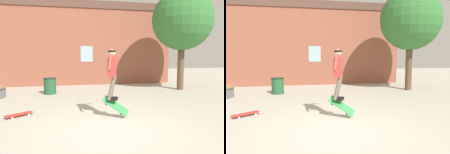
{
  "view_description": "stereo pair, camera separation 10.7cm",
  "coord_description": "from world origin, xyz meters",
  "views": [
    {
      "loc": [
        -1.08,
        -5.14,
        1.82
      ],
      "look_at": [
        0.23,
        0.87,
        1.16
      ],
      "focal_mm": 35.0,
      "sensor_mm": 36.0,
      "label": 1
    },
    {
      "loc": [
        -0.98,
        -5.16,
        1.82
      ],
      "look_at": [
        0.23,
        0.87,
        1.16
      ],
      "focal_mm": 35.0,
      "sensor_mm": 36.0,
      "label": 2
    }
  ],
  "objects": [
    {
      "name": "trash_bin",
      "position": [
        -1.75,
        5.04,
        0.39
      ],
      "size": [
        0.58,
        0.58,
        0.74
      ],
      "color": "#235633",
      "rests_on": "ground_plane"
    },
    {
      "name": "tree_right",
      "position": [
        4.67,
        4.91,
        3.47
      ],
      "size": [
        2.99,
        2.99,
        4.99
      ],
      "color": "brown",
      "rests_on": "ground_plane"
    },
    {
      "name": "skater",
      "position": [
        0.23,
        0.87,
        1.37
      ],
      "size": [
        0.49,
        1.1,
        1.44
      ],
      "rotation": [
        0.0,
        0.0,
        -0.37
      ],
      "color": "#B23833"
    },
    {
      "name": "skateboard_flipping",
      "position": [
        0.32,
        0.79,
        0.35
      ],
      "size": [
        0.76,
        0.38,
        0.58
      ],
      "rotation": [
        0.0,
        0.0,
        -0.37
      ],
      "color": "#237F38"
    },
    {
      "name": "skateboard_resting",
      "position": [
        -2.41,
        1.48,
        0.07
      ],
      "size": [
        0.77,
        0.63,
        0.08
      ],
      "rotation": [
        0.0,
        0.0,
        0.62
      ],
      "color": "red",
      "rests_on": "ground_plane"
    },
    {
      "name": "building_backdrop",
      "position": [
        -0.03,
        7.79,
        2.53
      ],
      "size": [
        11.22,
        0.52,
        6.08
      ],
      "color": "#93513D",
      "rests_on": "ground_plane"
    },
    {
      "name": "ground_plane",
      "position": [
        0.0,
        0.0,
        0.0
      ],
      "size": [
        40.0,
        40.0,
        0.0
      ],
      "primitive_type": "plane",
      "color": "#B2AD9E"
    }
  ]
}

